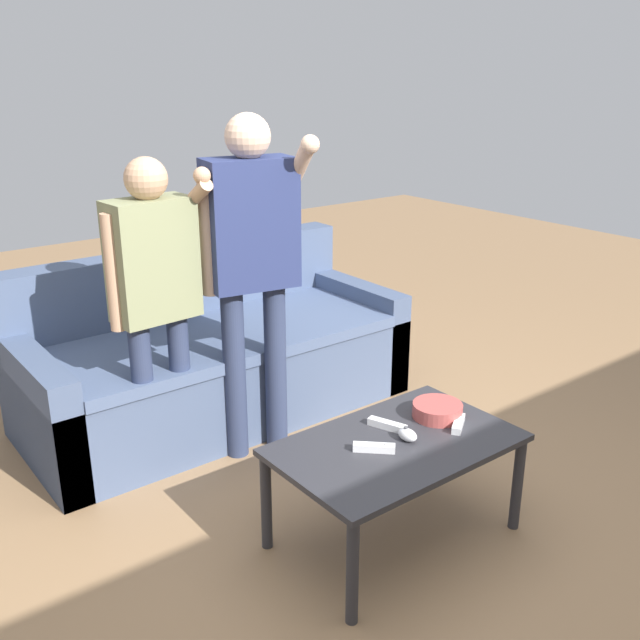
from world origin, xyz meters
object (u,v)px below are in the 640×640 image
player_left (155,284)px  game_remote_wand_near (374,448)px  player_center (252,250)px  couch (213,359)px  game_remote_wand_far (387,425)px  coffee_table (396,454)px  snack_bowl (437,410)px  game_remote_nunchuk (408,435)px  game_remote_wand_spare (458,424)px

player_left → game_remote_wand_near: bearing=-70.1°
player_center → couch: bearing=84.0°
game_remote_wand_far → player_center: bearing=96.1°
player_center → game_remote_wand_near: size_ratio=11.66×
couch → player_center: (-0.05, -0.53, 0.73)m
coffee_table → player_left: size_ratio=0.65×
couch → snack_bowl: couch is taller
coffee_table → snack_bowl: 0.30m
coffee_table → game_remote_nunchuk: bearing=-23.0°
snack_bowl → game_remote_wand_far: size_ratio=1.26×
coffee_table → game_remote_wand_spare: 0.30m
couch → game_remote_wand_far: size_ratio=12.37×
snack_bowl → player_center: bearing=110.0°
game_remote_nunchuk → game_remote_wand_spare: 0.24m
couch → player_center: player_center is taller
game_remote_nunchuk → game_remote_wand_far: (0.00, 0.12, -0.01)m
snack_bowl → game_remote_wand_near: bearing=-172.8°
game_remote_wand_far → game_remote_nunchuk: bearing=-92.1°
couch → game_remote_nunchuk: size_ratio=23.34×
player_left → game_remote_wand_spare: player_left is taller
player_left → game_remote_wand_spare: 1.42m
coffee_table → player_left: bearing=115.5°
snack_bowl → player_left: 1.33m
game_remote_wand_far → snack_bowl: bearing=-12.9°
player_center → game_remote_wand_far: bearing=-83.9°
snack_bowl → game_remote_wand_near: (-0.40, -0.05, -0.01)m
coffee_table → game_remote_wand_spare: game_remote_wand_spare is taller
game_remote_nunchuk → game_remote_wand_near: size_ratio=0.63×
game_remote_wand_near → game_remote_wand_spare: size_ratio=0.99×
snack_bowl → game_remote_nunchuk: (-0.24, -0.07, -0.01)m
game_remote_nunchuk → game_remote_wand_far: size_ratio=0.53×
snack_bowl → player_center: 1.10m
player_center → game_remote_wand_near: player_center is taller
snack_bowl → player_center: size_ratio=0.13×
player_center → player_left: player_center is taller
game_remote_nunchuk → player_center: (-0.09, 0.96, 0.57)m
player_center → game_remote_wand_far: (0.09, -0.84, -0.58)m
player_left → coffee_table: bearing=-64.5°
player_center → game_remote_wand_near: (-0.07, -0.94, -0.58)m
player_left → player_center: bearing=-11.2°
coffee_table → game_remote_wand_spare: (0.28, -0.07, 0.07)m
coffee_table → player_left: (-0.49, 1.03, 0.54)m
game_remote_nunchuk → game_remote_wand_near: game_remote_nunchuk is taller
game_remote_wand_spare → game_remote_wand_far: bearing=144.2°
snack_bowl → game_remote_wand_spare: snack_bowl is taller
player_center → game_remote_wand_spare: bearing=-72.1°
player_left → game_remote_nunchuk: bearing=-63.1°
snack_bowl → game_remote_wand_spare: size_ratio=1.48×
couch → player_left: bearing=-138.9°
player_left → game_remote_wand_near: 1.19m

